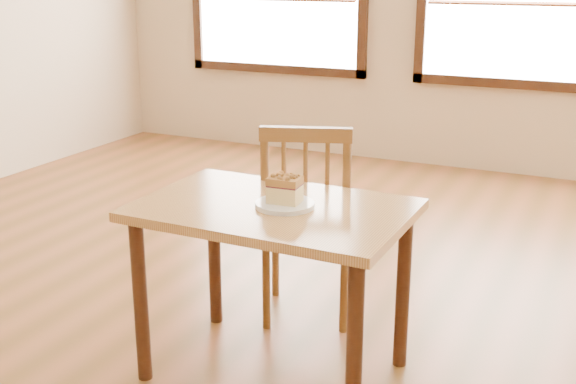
# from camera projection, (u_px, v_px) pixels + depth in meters

# --- Properties ---
(cafe_table_main) EXTENTS (1.08, 0.73, 0.75)m
(cafe_table_main) POSITION_uv_depth(u_px,v_px,m) (274.00, 232.00, 2.92)
(cafe_table_main) COLOR tan
(cafe_table_main) RESTS_ON ground
(cafe_chair_main) EXTENTS (0.58, 0.58, 1.01)m
(cafe_chair_main) POSITION_uv_depth(u_px,v_px,m) (308.00, 220.00, 3.44)
(cafe_chair_main) COLOR brown
(cafe_chair_main) RESTS_ON ground
(plate) EXTENTS (0.24, 0.24, 0.02)m
(plate) POSITION_uv_depth(u_px,v_px,m) (285.00, 205.00, 2.87)
(plate) COLOR white
(plate) RESTS_ON cafe_table_main
(cake_slice) EXTENTS (0.14, 0.10, 0.12)m
(cake_slice) POSITION_uv_depth(u_px,v_px,m) (285.00, 188.00, 2.85)
(cake_slice) COLOR #FCE48E
(cake_slice) RESTS_ON plate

